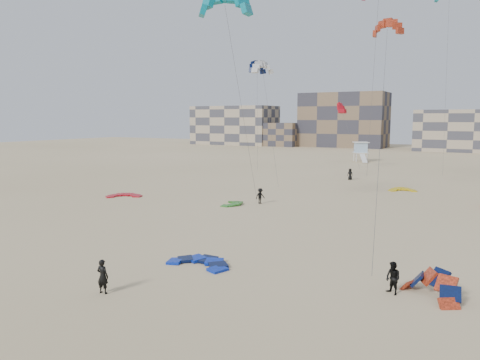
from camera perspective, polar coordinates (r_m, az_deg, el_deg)
The scene contains 20 objects.
ground at distance 28.66m, azimuth -7.58°, elevation -11.85°, with size 320.00×320.00×0.00m, color beige.
kite_ground_blue at distance 31.07m, azimuth -4.95°, elevation -10.27°, with size 3.88×4.06×0.52m, color #0E28DD, non-canonical shape.
kite_ground_orange at distance 27.67m, azimuth 22.24°, elevation -13.08°, with size 3.48×2.68×2.29m, color #FF4724, non-canonical shape.
kite_ground_red at distance 58.95m, azimuth -13.95°, elevation -1.97°, with size 3.78×4.01×0.44m, color red, non-canonical shape.
kite_ground_green at distance 51.92m, azimuth -1.01°, elevation -3.01°, with size 3.07×3.25×0.52m, color #227A29, non-canonical shape.
kite_ground_yellow at distance 65.27m, azimuth 19.21°, elevation -1.27°, with size 3.24×3.38×0.63m, color #FCEF0F, non-canonical shape.
kitesurfer_main at distance 26.98m, azimuth -16.40°, elevation -11.21°, with size 0.69×0.46×1.91m, color black.
kitesurfer_b at distance 27.13m, azimuth 18.15°, elevation -11.30°, with size 0.87×0.68×1.79m, color black.
kitesurfer_c at distance 52.34m, azimuth 2.48°, elevation -1.96°, with size 1.13×0.65×1.75m, color black.
kitesurfer_e at distance 74.72m, azimuth 13.27°, elevation 0.70°, with size 0.87×0.57×1.78m, color black.
kite_fly_teal_a at distance 43.94m, azimuth -1.86°, elevation 20.54°, with size 5.84×11.93×20.16m.
kite_fly_orange at distance 56.39m, azimuth 17.51°, elevation 17.14°, with size 7.90×31.31×19.22m.
kite_fly_grey at distance 62.81m, azimuth 2.77°, elevation 13.41°, with size 5.95×5.21×16.17m.
kite_fly_navy at distance 84.40m, azimuth 2.11°, elevation 13.43°, with size 5.60×8.67×18.67m.
kite_fly_red at distance 87.02m, azimuth 12.27°, elevation 8.45°, with size 7.43×7.78×11.72m.
lifeguard_tower_far at distance 107.11m, azimuth 14.48°, elevation 3.35°, with size 4.18×6.55×4.36m.
condo_west_a at distance 174.47m, azimuth -0.66°, elevation 6.68°, with size 30.00×15.00×14.00m, color tan.
condo_west_b at distance 162.38m, azimuth 12.53°, elevation 7.15°, with size 28.00×14.00×18.00m, color brown.
condo_mid at distance 151.83m, azimuth 26.74°, elevation 5.39°, with size 32.00×16.00×12.00m, color tan.
condo_fill_left at distance 163.74m, azimuth 5.12°, elevation 5.55°, with size 12.00×10.00×8.00m, color brown.
Camera 1 is at (16.22, -21.66, 9.46)m, focal length 35.00 mm.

